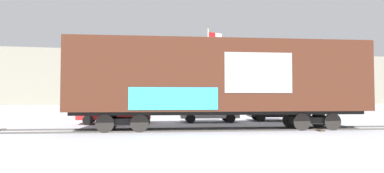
{
  "coord_description": "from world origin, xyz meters",
  "views": [
    {
      "loc": [
        -3.84,
        -15.84,
        1.74
      ],
      "look_at": [
        -0.59,
        2.45,
        2.42
      ],
      "focal_mm": 28.4,
      "sensor_mm": 36.0,
      "label": 1
    }
  ],
  "objects_px": {
    "freight_car": "(220,78)",
    "parked_car_black": "(277,109)",
    "parked_car_silver": "(209,110)",
    "flagpole": "(211,60)",
    "parked_car_red": "(114,111)"
  },
  "relations": [
    {
      "from": "freight_car",
      "to": "parked_car_black",
      "type": "bearing_deg",
      "value": 43.07
    },
    {
      "from": "freight_car",
      "to": "parked_car_silver",
      "type": "height_order",
      "value": "freight_car"
    },
    {
      "from": "flagpole",
      "to": "parked_car_red",
      "type": "distance_m",
      "value": 9.73
    },
    {
      "from": "parked_car_silver",
      "to": "parked_car_red",
      "type": "bearing_deg",
      "value": -179.61
    },
    {
      "from": "flagpole",
      "to": "parked_car_red",
      "type": "height_order",
      "value": "flagpole"
    },
    {
      "from": "parked_car_black",
      "to": "parked_car_silver",
      "type": "bearing_deg",
      "value": -176.54
    },
    {
      "from": "parked_car_silver",
      "to": "parked_car_black",
      "type": "distance_m",
      "value": 5.35
    },
    {
      "from": "freight_car",
      "to": "parked_car_silver",
      "type": "relative_size",
      "value": 3.8
    },
    {
      "from": "flagpole",
      "to": "parked_car_red",
      "type": "relative_size",
      "value": 1.61
    },
    {
      "from": "freight_car",
      "to": "flagpole",
      "type": "relative_size",
      "value": 2.08
    },
    {
      "from": "parked_car_silver",
      "to": "parked_car_black",
      "type": "relative_size",
      "value": 0.92
    },
    {
      "from": "flagpole",
      "to": "parked_car_silver",
      "type": "bearing_deg",
      "value": -106.1
    },
    {
      "from": "parked_car_red",
      "to": "parked_car_silver",
      "type": "relative_size",
      "value": 1.13
    },
    {
      "from": "freight_car",
      "to": "parked_car_red",
      "type": "distance_m",
      "value": 8.14
    },
    {
      "from": "freight_car",
      "to": "parked_car_red",
      "type": "xyz_separation_m",
      "value": [
        -5.95,
        5.18,
        -1.98
      ]
    }
  ]
}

